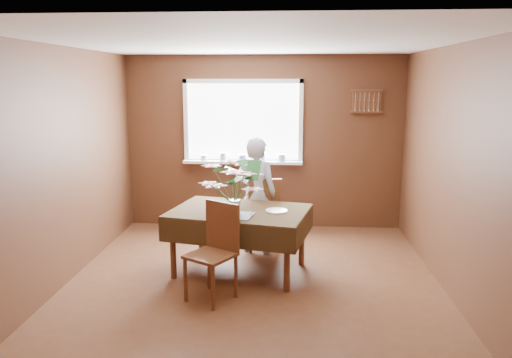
# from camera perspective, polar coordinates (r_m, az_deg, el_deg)

# --- Properties ---
(floor) EXTENTS (4.50, 4.50, 0.00)m
(floor) POSITION_cam_1_polar(r_m,az_deg,el_deg) (5.41, -0.40, -12.13)
(floor) COLOR #542F1C
(floor) RESTS_ON ground
(ceiling) EXTENTS (4.50, 4.50, 0.00)m
(ceiling) POSITION_cam_1_polar(r_m,az_deg,el_deg) (4.98, -0.44, 15.32)
(ceiling) COLOR white
(ceiling) RESTS_ON wall_back
(wall_back) EXTENTS (4.00, 0.00, 4.00)m
(wall_back) POSITION_cam_1_polar(r_m,az_deg,el_deg) (7.27, 0.90, 4.17)
(wall_back) COLOR brown
(wall_back) RESTS_ON floor
(wall_front) EXTENTS (4.00, 0.00, 4.00)m
(wall_front) POSITION_cam_1_polar(r_m,az_deg,el_deg) (2.87, -3.78, -7.03)
(wall_front) COLOR brown
(wall_front) RESTS_ON floor
(wall_left) EXTENTS (0.00, 4.50, 4.50)m
(wall_left) POSITION_cam_1_polar(r_m,az_deg,el_deg) (5.56, -21.44, 1.18)
(wall_left) COLOR brown
(wall_left) RESTS_ON floor
(wall_right) EXTENTS (0.00, 4.50, 4.50)m
(wall_right) POSITION_cam_1_polar(r_m,az_deg,el_deg) (5.29, 21.74, 0.67)
(wall_right) COLOR brown
(wall_right) RESTS_ON floor
(window_assembly) EXTENTS (1.72, 0.20, 1.22)m
(window_assembly) POSITION_cam_1_polar(r_m,az_deg,el_deg) (7.22, -1.45, 4.96)
(window_assembly) COLOR white
(window_assembly) RESTS_ON wall_back
(spoon_rack) EXTENTS (0.44, 0.05, 0.33)m
(spoon_rack) POSITION_cam_1_polar(r_m,az_deg,el_deg) (7.25, 12.55, 8.65)
(spoon_rack) COLOR brown
(spoon_rack) RESTS_ON wall_back
(dining_table) EXTENTS (1.67, 1.31, 0.73)m
(dining_table) POSITION_cam_1_polar(r_m,az_deg,el_deg) (5.60, -1.91, -4.40)
(dining_table) COLOR brown
(dining_table) RESTS_ON floor
(chair_far) EXTENTS (0.44, 0.45, 0.96)m
(chair_far) POSITION_cam_1_polar(r_m,az_deg,el_deg) (6.31, 0.98, -3.67)
(chair_far) COLOR brown
(chair_far) RESTS_ON floor
(chair_near) EXTENTS (0.57, 0.57, 0.96)m
(chair_near) POSITION_cam_1_polar(r_m,az_deg,el_deg) (5.00, -4.61, -7.73)
(chair_near) COLOR brown
(chair_near) RESTS_ON floor
(seated_woman) EXTENTS (0.62, 0.50, 1.47)m
(seated_woman) POSITION_cam_1_polar(r_m,az_deg,el_deg) (6.21, 0.04, -1.89)
(seated_woman) COLOR white
(seated_woman) RESTS_ON floor
(flower_bouquet) EXTENTS (0.63, 0.63, 0.54)m
(flower_bouquet) POSITION_cam_1_polar(r_m,az_deg,el_deg) (5.32, -2.48, -0.38)
(flower_bouquet) COLOR white
(flower_bouquet) RESTS_ON dining_table
(side_plate) EXTENTS (0.28, 0.28, 0.01)m
(side_plate) POSITION_cam_1_polar(r_m,az_deg,el_deg) (5.52, 2.35, -3.64)
(side_plate) COLOR white
(side_plate) RESTS_ON dining_table
(table_knife) EXTENTS (0.04, 0.23, 0.00)m
(table_knife) POSITION_cam_1_polar(r_m,az_deg,el_deg) (5.39, -0.55, -3.96)
(table_knife) COLOR silver
(table_knife) RESTS_ON dining_table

